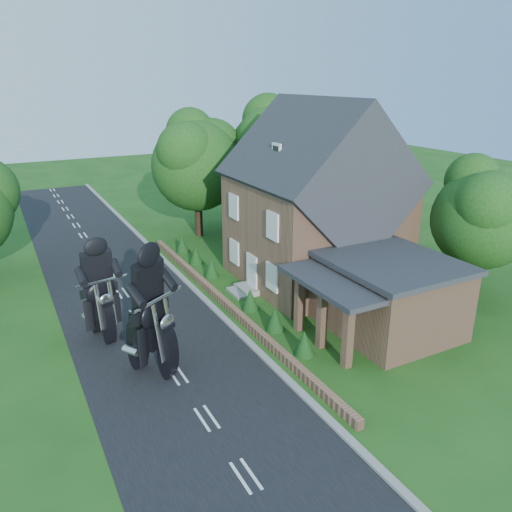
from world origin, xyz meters
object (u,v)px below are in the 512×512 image
motorcycle_lead (153,354)px  motorcycle_follow (103,323)px  garden_wall (224,302)px  annex (387,294)px  house (316,206)px

motorcycle_lead → motorcycle_follow: (-1.16, 3.80, -0.10)m
garden_wall → annex: annex is taller
motorcycle_follow → house: bearing=176.2°
annex → motorcycle_lead: annex is taller
annex → motorcycle_follow: annex is taller
garden_wall → motorcycle_follow: 6.24m
garden_wall → motorcycle_follow: motorcycle_follow is taller
house → annex: (-0.62, -6.80, -2.58)m
motorcycle_lead → garden_wall: bearing=-171.6°
house → motorcycle_lead: size_ratio=5.80×
motorcycle_lead → motorcycle_follow: bearing=-105.4°
garden_wall → annex: bearing=-46.2°
motorcycle_lead → house: bearing=173.1°
motorcycle_follow → garden_wall: bearing=174.2°
motorcycle_follow → annex: bearing=145.1°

